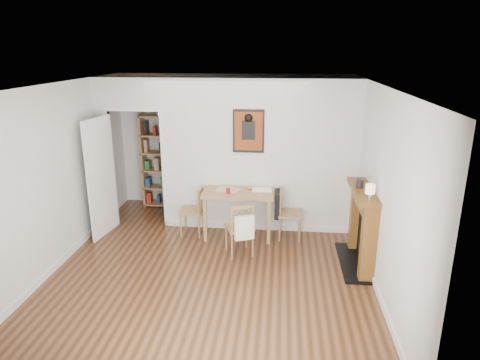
# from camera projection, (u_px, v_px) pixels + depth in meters

# --- Properties ---
(ground) EXTENTS (5.20, 5.20, 0.00)m
(ground) POSITION_uv_depth(u_px,v_px,m) (214.00, 264.00, 6.32)
(ground) COLOR brown
(ground) RESTS_ON ground
(room_shell) EXTENTS (5.20, 5.20, 5.20)m
(room_shell) POSITION_uv_depth(u_px,v_px,m) (231.00, 157.00, 7.21)
(room_shell) COLOR beige
(room_shell) RESTS_ON ground
(dining_table) EXTENTS (1.17, 0.74, 0.79)m
(dining_table) POSITION_uv_depth(u_px,v_px,m) (239.00, 196.00, 7.13)
(dining_table) COLOR #A37E4C
(dining_table) RESTS_ON ground
(chair_left) EXTENTS (0.42, 0.42, 0.82)m
(chair_left) POSITION_uv_depth(u_px,v_px,m) (192.00, 211.00, 7.26)
(chair_left) COLOR olive
(chair_left) RESTS_ON ground
(chair_right) EXTENTS (0.48, 0.43, 0.84)m
(chair_right) POSITION_uv_depth(u_px,v_px,m) (289.00, 213.00, 7.09)
(chair_right) COLOR olive
(chair_right) RESTS_ON ground
(chair_front) EXTENTS (0.56, 0.58, 0.85)m
(chair_front) POSITION_uv_depth(u_px,v_px,m) (240.00, 228.00, 6.53)
(chair_front) COLOR olive
(chair_front) RESTS_ON ground
(bookshelf) EXTENTS (0.78, 0.31, 1.86)m
(bookshelf) POSITION_uv_depth(u_px,v_px,m) (162.00, 162.00, 8.43)
(bookshelf) COLOR #A37E4C
(bookshelf) RESTS_ON ground
(fireplace) EXTENTS (0.45, 1.25, 1.16)m
(fireplace) POSITION_uv_depth(u_px,v_px,m) (363.00, 225.00, 6.17)
(fireplace) COLOR brown
(fireplace) RESTS_ON ground
(red_glass) EXTENTS (0.07, 0.07, 0.09)m
(red_glass) POSITION_uv_depth(u_px,v_px,m) (228.00, 191.00, 6.96)
(red_glass) COLOR maroon
(red_glass) RESTS_ON dining_table
(orange_fruit) EXTENTS (0.07, 0.07, 0.07)m
(orange_fruit) POSITION_uv_depth(u_px,v_px,m) (250.00, 188.00, 7.13)
(orange_fruit) COLOR orange
(orange_fruit) RESTS_ON dining_table
(placemat) EXTENTS (0.42, 0.34, 0.00)m
(placemat) POSITION_uv_depth(u_px,v_px,m) (228.00, 189.00, 7.15)
(placemat) COLOR beige
(placemat) RESTS_ON dining_table
(notebook) EXTENTS (0.34, 0.26, 0.02)m
(notebook) POSITION_uv_depth(u_px,v_px,m) (262.00, 190.00, 7.12)
(notebook) COLOR white
(notebook) RESTS_ON dining_table
(mantel_lamp) EXTENTS (0.13, 0.13, 0.20)m
(mantel_lamp) POSITION_uv_depth(u_px,v_px,m) (370.00, 190.00, 5.60)
(mantel_lamp) COLOR silver
(mantel_lamp) RESTS_ON fireplace
(ceramic_jar_a) EXTENTS (0.10, 0.10, 0.12)m
(ceramic_jar_a) POSITION_uv_depth(u_px,v_px,m) (360.00, 183.00, 6.07)
(ceramic_jar_a) COLOR black
(ceramic_jar_a) RESTS_ON fireplace
(ceramic_jar_b) EXTENTS (0.07, 0.07, 0.09)m
(ceramic_jar_b) POSITION_uv_depth(u_px,v_px,m) (360.00, 181.00, 6.23)
(ceramic_jar_b) COLOR black
(ceramic_jar_b) RESTS_ON fireplace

